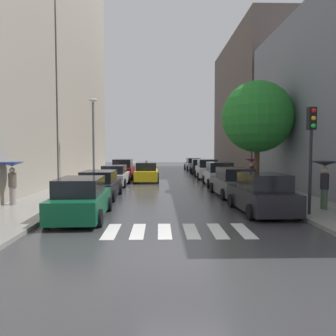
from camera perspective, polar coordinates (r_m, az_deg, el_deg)
ground_plane at (r=32.81m, az=-0.36°, el=-1.63°), size 28.00×72.00×0.04m
sidewalk_left at (r=33.32m, az=-11.61°, el=-1.46°), size 3.00×72.00×0.15m
sidewalk_right at (r=33.56m, az=10.81°, el=-1.41°), size 3.00×72.00×0.15m
crosswalk_stripes at (r=11.83m, az=1.64°, el=-10.44°), size 4.95×2.20×0.01m
building_left_mid at (r=38.67m, az=-17.79°, el=17.25°), size 6.00×21.59×24.44m
building_right_mid at (r=44.68m, az=13.85°, el=10.01°), size 6.00×21.61×16.16m
parked_car_left_nearest at (r=14.12m, az=-14.29°, el=-5.10°), size 2.18×4.70×1.65m
parked_car_left_second at (r=19.64m, az=-11.34°, el=-2.83°), size 2.17×4.50×1.55m
parked_car_left_third at (r=26.02m, az=-8.86°, el=-1.32°), size 2.05×4.48×1.54m
parked_car_left_fourth at (r=32.23m, az=-7.46°, el=-0.22°), size 2.10×4.65×1.80m
parked_car_right_nearest at (r=15.39m, az=15.43°, el=-4.30°), size 2.28×4.41×1.73m
parked_car_right_second at (r=20.43m, az=10.89°, el=-2.45°), size 2.30×4.81×1.67m
parked_car_right_third at (r=26.04m, az=8.47°, el=-1.10°), size 2.14×4.47×1.77m
parked_car_right_fourth at (r=32.31m, az=6.51°, el=-0.22°), size 2.18×4.71×1.78m
parked_car_right_fifth at (r=38.53m, az=5.25°, el=0.24°), size 2.18×4.56×1.58m
parked_car_right_sixth at (r=44.67m, az=4.19°, el=0.64°), size 2.12×4.35×1.53m
taxi_midroad at (r=28.75m, az=-3.59°, el=-0.77°), size 2.08×4.48×1.81m
pedestrian_near_tree at (r=23.82m, az=13.81°, el=0.30°), size 1.08×1.08×1.94m
pedestrian_by_kerb at (r=16.38m, az=24.64°, el=-0.74°), size 1.16×1.16×2.10m
pedestrian_far_side at (r=17.64m, az=-24.52°, el=-0.67°), size 1.14×1.14×2.02m
street_tree_right at (r=23.56m, az=14.65°, el=8.23°), size 4.69×4.69×7.08m
traffic_light_right_corner at (r=14.86m, az=22.76°, el=4.87°), size 0.30×0.42×4.30m
lamp_post_left at (r=26.26m, az=-12.32°, el=5.51°), size 0.60×0.28×6.36m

